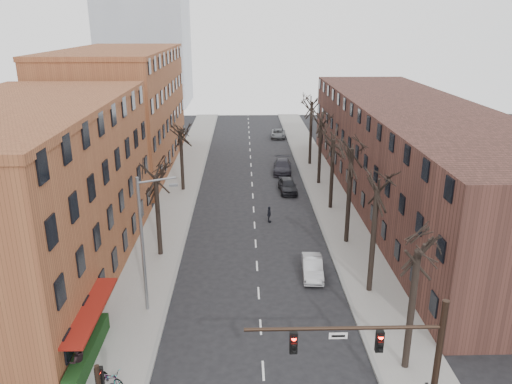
{
  "coord_description": "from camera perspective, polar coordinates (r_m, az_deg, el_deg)",
  "views": [
    {
      "loc": [
        -0.95,
        -17.99,
        17.66
      ],
      "look_at": [
        0.07,
        21.66,
        4.0
      ],
      "focal_mm": 35.0,
      "sensor_mm": 36.0,
      "label": 1
    }
  ],
  "objects": [
    {
      "name": "hedge",
      "position": [
        29.85,
        -18.66,
        -16.89
      ],
      "size": [
        0.8,
        6.0,
        1.0
      ],
      "primitive_type": "cube",
      "color": "#153613",
      "rests_on": "sidewalk_left"
    },
    {
      "name": "building_right",
      "position": [
        52.45,
        17.47,
        4.15
      ],
      "size": [
        12.0,
        50.0,
        10.0
      ],
      "primitive_type": "cube",
      "color": "#4A2A22",
      "rests_on": "ground"
    },
    {
      "name": "building_left_near",
      "position": [
        38.09,
        -24.66,
        -0.62
      ],
      "size": [
        12.0,
        26.0,
        12.0
      ],
      "primitive_type": "cube",
      "color": "brown",
      "rests_on": "ground"
    },
    {
      "name": "pedestrian_b",
      "position": [
        28.58,
        -19.76,
        -17.71
      ],
      "size": [
        1.17,
        1.11,
        1.9
      ],
      "primitive_type": "imported",
      "rotation": [
        0.0,
        0.0,
        3.73
      ],
      "color": "black",
      "rests_on": "sidewalk_left"
    },
    {
      "name": "building_left_far",
      "position": [
        64.68,
        -15.1,
        8.87
      ],
      "size": [
        12.0,
        28.0,
        14.0
      ],
      "primitive_type": "cube",
      "color": "brown",
      "rests_on": "ground"
    },
    {
      "name": "parked_car_mid",
      "position": [
        61.12,
        3.04,
        2.94
      ],
      "size": [
        2.61,
        5.49,
        1.54
      ],
      "primitive_type": "imported",
      "rotation": [
        0.0,
        0.0,
        -0.08
      ],
      "color": "black",
      "rests_on": "ground"
    },
    {
      "name": "streetlight",
      "position": [
        31.31,
        -12.59,
        -5.31
      ],
      "size": [
        2.45,
        0.22,
        9.03
      ],
      "color": "slate",
      "rests_on": "ground"
    },
    {
      "name": "tree_right_c",
      "position": [
        42.76,
        10.25,
        -5.72
      ],
      "size": [
        5.2,
        5.2,
        11.6
      ],
      "primitive_type": null,
      "color": "black",
      "rests_on": "ground"
    },
    {
      "name": "tree_right_b",
      "position": [
        35.84,
        12.77,
        -11.04
      ],
      "size": [
        5.2,
        5.2,
        10.8
      ],
      "primitive_type": null,
      "color": "black",
      "rests_on": "ground"
    },
    {
      "name": "tree_left_b",
      "position": [
        55.31,
        -8.3,
        0.18
      ],
      "size": [
        5.2,
        5.2,
        9.5
      ],
      "primitive_type": null,
      "color": "black",
      "rests_on": "ground"
    },
    {
      "name": "pedestrian_crossing",
      "position": [
        45.95,
        1.51,
        -2.57
      ],
      "size": [
        0.53,
        0.95,
        1.53
      ],
      "primitive_type": "imported",
      "rotation": [
        0.0,
        0.0,
        1.39
      ],
      "color": "black",
      "rests_on": "ground"
    },
    {
      "name": "awning_left",
      "position": [
        30.97,
        -17.81,
        -16.82
      ],
      "size": [
        1.2,
        7.0,
        0.15
      ],
      "primitive_type": "cube",
      "color": "maroon",
      "rests_on": "ground"
    },
    {
      "name": "tree_right_e",
      "position": [
        57.45,
        7.15,
        0.95
      ],
      "size": [
        5.2,
        5.2,
        10.8
      ],
      "primitive_type": null,
      "color": "black",
      "rests_on": "ground"
    },
    {
      "name": "tree_left_a",
      "position": [
        40.64,
        -10.83,
        -7.12
      ],
      "size": [
        5.2,
        5.2,
        9.5
      ],
      "primitive_type": null,
      "color": "black",
      "rests_on": "ground"
    },
    {
      "name": "tree_right_d",
      "position": [
        50.0,
        8.47,
        -1.9
      ],
      "size": [
        5.2,
        5.2,
        10.0
      ],
      "primitive_type": null,
      "color": "black",
      "rests_on": "ground"
    },
    {
      "name": "tree_right_a",
      "position": [
        29.48,
        16.62,
        -18.74
      ],
      "size": [
        5.2,
        5.2,
        10.0
      ],
      "primitive_type": null,
      "color": "black",
      "rests_on": "ground"
    },
    {
      "name": "tree_right_f",
      "position": [
        65.03,
        6.14,
        3.13
      ],
      "size": [
        5.2,
        5.2,
        11.6
      ],
      "primitive_type": null,
      "color": "black",
      "rests_on": "ground"
    },
    {
      "name": "bicycle",
      "position": [
        27.81,
        -16.43,
        -19.65
      ],
      "size": [
        1.94,
        1.46,
        0.98
      ],
      "primitive_type": "imported",
      "rotation": [
        0.0,
        0.0,
        1.07
      ],
      "color": "gray",
      "rests_on": "sidewalk_left"
    },
    {
      "name": "signal_mast_arm",
      "position": [
        22.49,
        16.2,
        -18.02
      ],
      "size": [
        8.14,
        0.3,
        7.2
      ],
      "color": "black",
      "rests_on": "ground"
    },
    {
      "name": "parked_car_far",
      "position": [
        79.84,
        2.54,
        6.68
      ],
      "size": [
        2.55,
        4.82,
        1.29
      ],
      "primitive_type": "imported",
      "rotation": [
        0.0,
        0.0,
        -0.09
      ],
      "color": "#575A5E",
      "rests_on": "ground"
    },
    {
      "name": "silver_sedan",
      "position": [
        36.9,
        6.47,
        -8.56
      ],
      "size": [
        1.67,
        4.12,
        1.33
      ],
      "primitive_type": "imported",
      "rotation": [
        0.0,
        0.0,
        -0.07
      ],
      "color": "#A5A8AC",
      "rests_on": "ground"
    },
    {
      "name": "parked_car_near",
      "position": [
        54.15,
        3.63,
        0.77
      ],
      "size": [
        2.02,
        4.53,
        1.51
      ],
      "primitive_type": "imported",
      "rotation": [
        0.0,
        0.0,
        0.05
      ],
      "color": "black",
      "rests_on": "ground"
    },
    {
      "name": "sidewalk_left",
      "position": [
        56.28,
        -8.6,
        0.57
      ],
      "size": [
        4.0,
        90.0,
        0.15
      ],
      "primitive_type": "cube",
      "color": "gray",
      "rests_on": "ground"
    },
    {
      "name": "sidewalk_right",
      "position": [
        56.55,
        7.7,
        0.71
      ],
      "size": [
        4.0,
        90.0,
        0.15
      ],
      "primitive_type": "cube",
      "color": "gray",
      "rests_on": "ground"
    }
  ]
}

